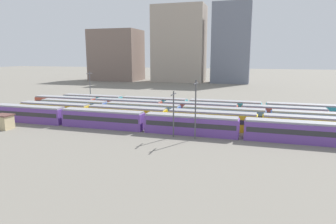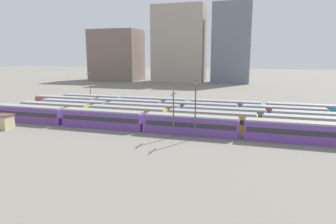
{
  "view_description": "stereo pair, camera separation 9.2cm",
  "coord_description": "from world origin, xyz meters",
  "px_view_note": "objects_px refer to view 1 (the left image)",
  "views": [
    {
      "loc": [
        38.37,
        -54.25,
        14.84
      ],
      "look_at": [
        18.95,
        10.4,
        2.04
      ],
      "focal_mm": 31.72,
      "sensor_mm": 36.0,
      "label": 1
    },
    {
      "loc": [
        38.46,
        -54.22,
        14.84
      ],
      "look_at": [
        18.95,
        10.4,
        2.04
      ],
      "focal_mm": 31.72,
      "sensor_mm": 36.0,
      "label": 2
    }
  ],
  "objects_px": {
    "catenary_pole_0": "(173,112)",
    "signal_hut": "(4,122)",
    "train_track_0": "(191,125)",
    "catenary_pole_1": "(90,87)",
    "train_track_3": "(162,108)",
    "train_track_4": "(225,108)",
    "train_track_1": "(212,120)",
    "catenary_pole_2": "(195,107)",
    "train_track_2": "(268,118)"
  },
  "relations": [
    {
      "from": "train_track_0",
      "to": "catenary_pole_0",
      "type": "height_order",
      "value": "catenary_pole_0"
    },
    {
      "from": "train_track_4",
      "to": "signal_hut",
      "type": "xyz_separation_m",
      "value": [
        -41.97,
        -27.83,
        -0.35
      ]
    },
    {
      "from": "train_track_3",
      "to": "train_track_4",
      "type": "relative_size",
      "value": 0.8
    },
    {
      "from": "train_track_0",
      "to": "catenary_pole_2",
      "type": "distance_m",
      "value": 5.25
    },
    {
      "from": "catenary_pole_1",
      "to": "catenary_pole_0",
      "type": "bearing_deg",
      "value": -38.58
    },
    {
      "from": "train_track_3",
      "to": "catenary_pole_0",
      "type": "distance_m",
      "value": 20.45
    },
    {
      "from": "catenary_pole_2",
      "to": "signal_hut",
      "type": "xyz_separation_m",
      "value": [
        -39.25,
        -3.95,
        -4.36
      ]
    },
    {
      "from": "train_track_0",
      "to": "signal_hut",
      "type": "xyz_separation_m",
      "value": [
        -37.82,
        -7.03,
        -0.35
      ]
    },
    {
      "from": "train_track_0",
      "to": "catenary_pole_0",
      "type": "distance_m",
      "value": 4.94
    },
    {
      "from": "train_track_0",
      "to": "train_track_3",
      "type": "height_order",
      "value": "same"
    },
    {
      "from": "train_track_1",
      "to": "catenary_pole_0",
      "type": "xyz_separation_m",
      "value": [
        -5.87,
        -8.15,
        2.93
      ]
    },
    {
      "from": "train_track_4",
      "to": "catenary_pole_1",
      "type": "bearing_deg",
      "value": 175.9
    },
    {
      "from": "catenary_pole_2",
      "to": "signal_hut",
      "type": "bearing_deg",
      "value": -174.25
    },
    {
      "from": "catenary_pole_0",
      "to": "catenary_pole_1",
      "type": "xyz_separation_m",
      "value": [
        -33.39,
        26.64,
        0.87
      ]
    },
    {
      "from": "catenary_pole_2",
      "to": "train_track_4",
      "type": "bearing_deg",
      "value": 83.51
    },
    {
      "from": "train_track_4",
      "to": "signal_hut",
      "type": "distance_m",
      "value": 50.36
    },
    {
      "from": "train_track_3",
      "to": "signal_hut",
      "type": "relative_size",
      "value": 20.75
    },
    {
      "from": "train_track_0",
      "to": "signal_hut",
      "type": "bearing_deg",
      "value": -169.47
    },
    {
      "from": "train_track_4",
      "to": "catenary_pole_2",
      "type": "relative_size",
      "value": 8.75
    },
    {
      "from": "train_track_1",
      "to": "catenary_pole_2",
      "type": "bearing_deg",
      "value": -102.02
    },
    {
      "from": "train_track_4",
      "to": "catenary_pole_1",
      "type": "distance_m",
      "value": 40.49
    },
    {
      "from": "train_track_4",
      "to": "train_track_2",
      "type": "bearing_deg",
      "value": -45.51
    },
    {
      "from": "train_track_3",
      "to": "signal_hut",
      "type": "height_order",
      "value": "train_track_3"
    },
    {
      "from": "train_track_3",
      "to": "catenary_pole_0",
      "type": "relative_size",
      "value": 8.67
    },
    {
      "from": "train_track_0",
      "to": "catenary_pole_2",
      "type": "height_order",
      "value": "catenary_pole_2"
    },
    {
      "from": "train_track_1",
      "to": "signal_hut",
      "type": "relative_size",
      "value": 26.0
    },
    {
      "from": "train_track_4",
      "to": "catenary_pole_1",
      "type": "relative_size",
      "value": 9.08
    },
    {
      "from": "catenary_pole_0",
      "to": "signal_hut",
      "type": "bearing_deg",
      "value": -173.38
    },
    {
      "from": "train_track_1",
      "to": "catenary_pole_2",
      "type": "xyz_separation_m",
      "value": [
        -1.76,
        -8.28,
        4.0
      ]
    },
    {
      "from": "train_track_0",
      "to": "signal_hut",
      "type": "height_order",
      "value": "train_track_0"
    },
    {
      "from": "catenary_pole_2",
      "to": "train_track_0",
      "type": "bearing_deg",
      "value": 114.95
    },
    {
      "from": "train_track_0",
      "to": "catenary_pole_0",
      "type": "bearing_deg",
      "value": -132.13
    },
    {
      "from": "train_track_4",
      "to": "catenary_pole_2",
      "type": "bearing_deg",
      "value": -96.49
    },
    {
      "from": "train_track_3",
      "to": "catenary_pole_1",
      "type": "distance_m",
      "value": 26.83
    },
    {
      "from": "train_track_1",
      "to": "train_track_3",
      "type": "relative_size",
      "value": 1.25
    },
    {
      "from": "train_track_4",
      "to": "catenary_pole_0",
      "type": "relative_size",
      "value": 10.87
    },
    {
      "from": "train_track_2",
      "to": "train_track_3",
      "type": "distance_m",
      "value": 25.66
    },
    {
      "from": "train_track_0",
      "to": "signal_hut",
      "type": "relative_size",
      "value": 26.0
    },
    {
      "from": "train_track_2",
      "to": "train_track_4",
      "type": "bearing_deg",
      "value": 134.49
    },
    {
      "from": "catenary_pole_0",
      "to": "train_track_4",
      "type": "bearing_deg",
      "value": 73.98
    },
    {
      "from": "train_track_2",
      "to": "catenary_pole_0",
      "type": "bearing_deg",
      "value": -141.91
    },
    {
      "from": "train_track_3",
      "to": "catenary_pole_1",
      "type": "height_order",
      "value": "catenary_pole_1"
    },
    {
      "from": "train_track_3",
      "to": "catenary_pole_1",
      "type": "relative_size",
      "value": 7.25
    },
    {
      "from": "train_track_0",
      "to": "catenary_pole_1",
      "type": "bearing_deg",
      "value": 146.7
    },
    {
      "from": "train_track_2",
      "to": "signal_hut",
      "type": "distance_m",
      "value": 55.02
    },
    {
      "from": "train_track_2",
      "to": "catenary_pole_1",
      "type": "xyz_separation_m",
      "value": [
        -50.42,
        13.28,
        3.8
      ]
    },
    {
      "from": "train_track_4",
      "to": "catenary_pole_0",
      "type": "xyz_separation_m",
      "value": [
        -6.82,
        -23.75,
        2.93
      ]
    },
    {
      "from": "train_track_3",
      "to": "train_track_2",
      "type": "bearing_deg",
      "value": -11.69
    },
    {
      "from": "catenary_pole_0",
      "to": "catenary_pole_2",
      "type": "distance_m",
      "value": 4.24
    },
    {
      "from": "train_track_1",
      "to": "catenary_pole_1",
      "type": "distance_m",
      "value": 43.55
    }
  ]
}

